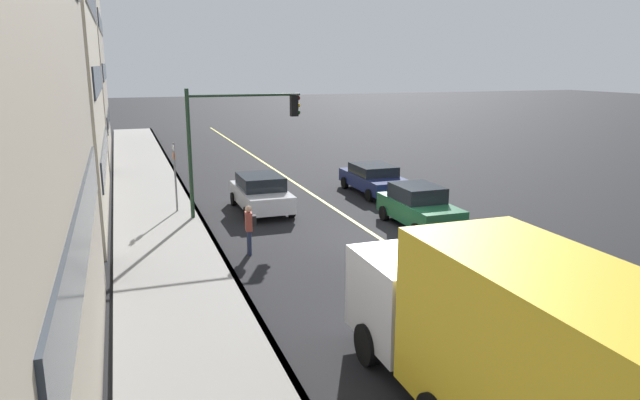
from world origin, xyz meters
TOP-DOWN VIEW (x-y plane):
  - ground at (0.00, 0.00)m, footprint 200.00×200.00m
  - sidewalk_slab at (0.00, 7.54)m, footprint 80.00×3.49m
  - curb_edge at (0.00, 5.87)m, footprint 80.00×0.16m
  - lane_stripe_center at (0.00, 0.00)m, footprint 80.00×0.16m
  - car_white at (5.13, 3.15)m, footprint 4.39×2.10m
  - car_navy at (6.76, -3.00)m, footprint 4.75×2.13m
  - car_maroon at (-5.21, -2.07)m, footprint 3.91×1.88m
  - car_green at (0.60, -2.12)m, footprint 4.18×1.94m
  - truck_yellow at (-11.96, 2.98)m, footprint 8.40×2.56m
  - pedestrian_with_backpack at (-0.52, 4.91)m, footprint 0.43×0.40m
  - traffic_light_mast at (4.41, 4.32)m, footprint 0.28×4.72m
  - street_sign_post at (5.74, 6.70)m, footprint 0.60×0.08m

SIDE VIEW (x-z plane):
  - ground at x=0.00m, z-range 0.00..0.00m
  - lane_stripe_center at x=0.00m, z-range 0.00..0.01m
  - sidewalk_slab at x=0.00m, z-range 0.00..0.15m
  - curb_edge at x=0.00m, z-range 0.00..0.15m
  - car_navy at x=6.76m, z-range 0.03..1.45m
  - car_maroon at x=-5.21m, z-range 0.01..1.50m
  - car_white at x=5.13m, z-range 0.02..1.61m
  - car_green at x=0.60m, z-range 0.01..1.65m
  - pedestrian_with_backpack at x=-0.52m, z-range 0.14..1.83m
  - truck_yellow at x=-11.96m, z-range 0.08..3.49m
  - street_sign_post at x=5.74m, z-range 0.27..3.35m
  - traffic_light_mast at x=4.41m, z-range 1.05..6.40m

